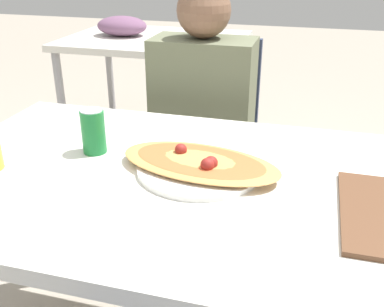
# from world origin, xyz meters

# --- Properties ---
(dining_table) EXTENTS (1.38, 0.84, 0.76)m
(dining_table) POSITION_xyz_m (0.00, 0.00, 0.69)
(dining_table) COLOR silver
(dining_table) RESTS_ON ground_plane
(chair_far_seated) EXTENTS (0.40, 0.40, 0.95)m
(chair_far_seated) POSITION_xyz_m (-0.12, 0.75, 0.53)
(chair_far_seated) COLOR #2D3851
(chair_far_seated) RESTS_ON ground_plane
(person_seated) EXTENTS (0.38, 0.24, 1.18)m
(person_seated) POSITION_xyz_m (-0.12, 0.64, 0.69)
(person_seated) COLOR #2D2D38
(person_seated) RESTS_ON ground_plane
(pizza_main) EXTENTS (0.45, 0.32, 0.06)m
(pizza_main) POSITION_xyz_m (0.03, 0.04, 0.78)
(pizza_main) COLOR white
(pizza_main) RESTS_ON dining_table
(soda_can) EXTENTS (0.07, 0.07, 0.12)m
(soda_can) POSITION_xyz_m (-0.29, 0.07, 0.82)
(soda_can) COLOR #197233
(soda_can) RESTS_ON dining_table
(background_table) EXTENTS (1.10, 0.80, 0.88)m
(background_table) POSITION_xyz_m (-0.73, 1.71, 0.70)
(background_table) COLOR silver
(background_table) RESTS_ON ground_plane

